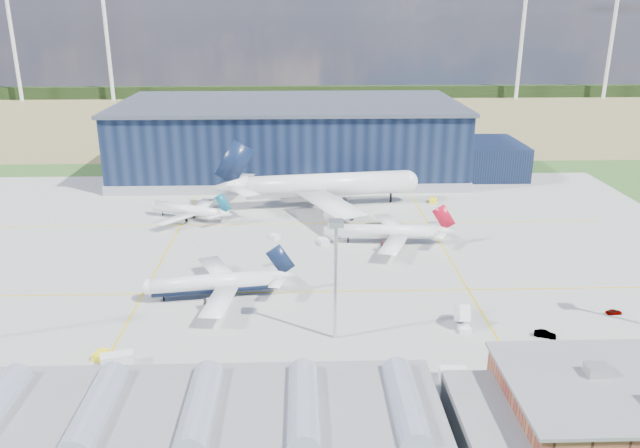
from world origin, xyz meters
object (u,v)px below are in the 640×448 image
Objects in this scene: light_mast_center at (336,261)px; gse_tug_b at (101,355)px; airliner_widebody at (328,173)px; gse_cart_b at (275,237)px; gse_tug_c at (433,201)px; airliner_navy at (212,274)px; hangar at (297,141)px; gse_cart_a at (324,242)px; airliner_regional at (187,205)px; gse_van_a at (117,360)px; car_a at (614,312)px; gse_van_b at (333,232)px; car_b at (545,334)px; airstair at (462,318)px; gse_van_c at (453,374)px; airliner_red at (388,225)px.

gse_tug_b is (-41.18, -5.79, -14.81)m from light_mast_center.
airliner_widebody reaches higher than gse_cart_b.
airliner_navy is at bearing -116.92° from gse_tug_c.
gse_cart_b is at bearing -94.68° from hangar.
hangar is at bearing 93.30° from light_mast_center.
gse_tug_c is at bearing 29.41° from gse_cart_a.
hangar is 6.30× the size of light_mast_center.
airliner_regional is 78.45m from gse_van_a.
car_a is (69.21, -45.26, -0.08)m from gse_cart_b.
gse_van_b is 1.81× the size of gse_cart_b.
airliner_navy reaches higher than gse_tug_b.
car_a is 19.27m from car_b.
gse_tug_b is 0.54× the size of gse_van_a.
gse_van_a is at bearing -167.45° from light_mast_center.
airstair reaches higher than gse_van_b.
airstair reaches higher than gse_tug_c.
gse_van_c is at bearing 8.75° from gse_tug_b.
gse_tug_b is 0.57× the size of airstair.
gse_tug_c is at bearing -43.73° from hangar.
airliner_regional is 7.00× the size of car_b.
gse_cart_b is (-5.88, -71.80, -11.00)m from hangar.
gse_tug_c is at bearing -7.16° from gse_van_c.
airliner_widebody is (26.92, 63.95, 5.09)m from airliner_navy.
hangar is 135.40m from gse_tug_b.
gse_cart_b is (-13.07, 53.00, -14.82)m from light_mast_center.
airliner_red is 29.93m from gse_cart_b.
gse_van_b is 15.48m from gse_cart_b.
gse_van_b is 66.62m from car_b.
gse_van_c is (57.52, -84.29, -3.46)m from airliner_regional.
airliner_navy reaches higher than gse_cart_b.
airliner_regional is (-31.72, -54.80, -7.10)m from hangar.
airliner_navy is 10.39× the size of car_a.
gse_van_b is at bearing 51.25° from gse_cart_a.
gse_tug_c is (35.76, 35.40, 0.04)m from gse_cart_a.
airstair is 15.31m from car_b.
gse_tug_c is at bearing 24.22° from car_b.
airliner_red is 17.09m from gse_cart_a.
gse_van_c reaches higher than car_a.
gse_van_b is at bearing 114.17° from airstair.
car_a is (80.85, -10.25, -4.80)m from airliner_navy.
gse_van_a is at bearing 117.38° from car_b.
car_a is (39.99, -40.83, -4.73)m from airliner_red.
airliner_regional is at bearing -171.27° from airliner_widebody.
gse_tug_c is 99.74m from gse_van_c.
hangar is at bearing 92.25° from gse_tug_b.
gse_van_a is (-30.38, -133.17, -10.45)m from hangar.
light_mast_center reaches higher than airliner_navy.
airstair is (22.33, -77.79, -8.82)m from airliner_widebody.
airliner_navy reaches higher than gse_van_c.
light_mast_center reaches higher than airliner_red.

